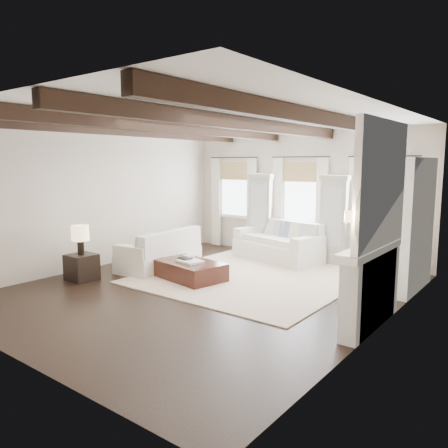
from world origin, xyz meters
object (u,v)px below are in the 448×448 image
Objects in this scene: sofa_left at (162,252)px; side_table_back at (254,240)px; sofa_back at (279,244)px; ottoman at (190,270)px; side_table_front at (82,267)px.

side_table_back is at bearing 80.28° from sofa_left.
sofa_left reaches higher than side_table_back.
sofa_back is 1.69× the size of ottoman.
side_table_front is at bearing -131.70° from ottoman.
sofa_left is at bearing -124.88° from sofa_back.
side_table_back is (1.08, 4.79, 0.00)m from side_table_front.
sofa_back is at bearing 55.12° from sofa_left.
side_table_back is (-0.67, 3.41, 0.08)m from ottoman.
ottoman is (-0.49, -2.79, -0.21)m from sofa_back.
sofa_back is 2.95m from sofa_left.
sofa_back is 4.55× the size of side_table_front.
ottoman is (1.20, -0.36, -0.17)m from sofa_left.
side_table_front is at bearing -102.73° from side_table_back.
sofa_left is at bearing -99.72° from side_table_back.
sofa_left is 1.84m from side_table_front.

